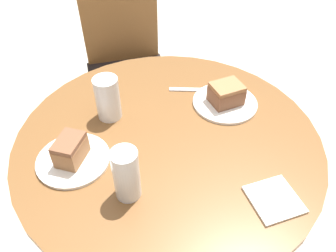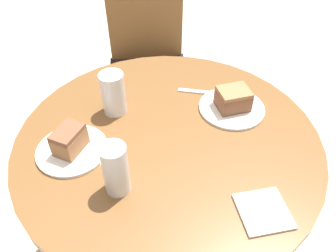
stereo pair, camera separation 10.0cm
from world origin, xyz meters
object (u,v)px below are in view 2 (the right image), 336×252
Objects in this scene: cake_slice_far at (69,140)px; glass_water at (116,171)px; plate_near at (232,108)px; glass_lemonade at (114,95)px; chair at (148,61)px; cake_slice_near at (233,99)px; plate_far at (72,150)px.

glass_water reaches higher than cake_slice_far.
glass_water is (-0.42, -0.24, 0.07)m from plate_near.
cake_slice_far is 0.22m from glass_lemonade.
glass_lemonade is (-0.24, -0.74, 0.35)m from chair.
glass_lemonade is at bearing 167.91° from cake_slice_near.
cake_slice_near is 0.54m from cake_slice_far.
glass_lemonade is (-0.39, 0.08, 0.06)m from plate_near.
cake_slice_far is at bearing -107.03° from chair.
cake_slice_near is at bearing -73.49° from chair.
glass_water is (-0.03, -0.33, 0.01)m from glass_lemonade.
chair is at bearing 66.55° from plate_far.
plate_far is at bearing 90.00° from cake_slice_far.
chair is 6.19× the size of glass_water.
plate_far is 1.44× the size of glass_lemonade.
glass_lemonade is 0.33m from glass_water.
chair reaches higher than glass_lemonade.
cake_slice_far is 0.74× the size of glass_water.
glass_lemonade reaches higher than plate_far.
plate_near is 0.40m from glass_lemonade.
chair reaches higher than plate_near.
chair is 1.02m from plate_far.
cake_slice_near reaches higher than plate_near.
cake_slice_far is at bearing -172.17° from plate_near.
cake_slice_near is (0.54, 0.07, 0.04)m from plate_far.
glass_lemonade is at bearing 46.76° from cake_slice_far.
plate_far is 0.22m from glass_water.
plate_near is at bearing 7.83° from plate_far.
plate_near is 2.08× the size of cake_slice_near.
cake_slice_far is (-0.54, -0.07, 0.00)m from cake_slice_near.
glass_water reaches higher than glass_lemonade.
cake_slice_near is at bearing 30.07° from glass_water.
plate_near and plate_far have the same top height.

